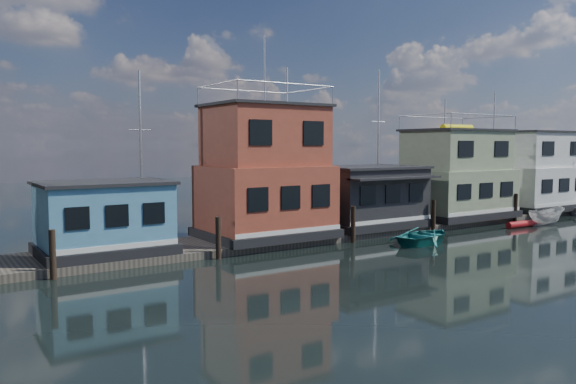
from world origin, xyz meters
TOP-DOWN VIEW (x-y plane):
  - ground at (0.00, 0.00)m, footprint 160.00×160.00m
  - dock at (0.00, 12.00)m, footprint 48.00×5.00m
  - houseboat_blue at (-18.00, 12.00)m, footprint 6.40×4.90m
  - houseboat_red at (-8.50, 12.00)m, footprint 7.40×5.90m
  - houseboat_dark at (-0.50, 11.98)m, footprint 7.40×6.10m
  - houseboat_green at (8.50, 12.00)m, footprint 8.40×5.90m
  - houseboat_white at (18.50, 12.00)m, footprint 8.40×5.90m
  - pilings at (-0.33, 9.20)m, footprint 42.28×0.28m
  - background_masts at (4.76, 18.00)m, footprint 36.40×0.16m
  - motorboat at (12.60, 7.06)m, footprint 3.56×1.64m
  - red_kayak at (10.31, 7.38)m, footprint 3.27×0.60m
  - dinghy_teal at (-0.53, 6.63)m, footprint 5.04×4.08m

SIDE VIEW (x-z plane):
  - ground at x=0.00m, z-range 0.00..0.00m
  - dock at x=0.00m, z-range 0.00..0.40m
  - red_kayak at x=10.31m, z-range 0.00..0.48m
  - dinghy_teal at x=-0.53m, z-range 0.00..0.92m
  - motorboat at x=12.60m, z-range 0.00..1.33m
  - pilings at x=-0.33m, z-range 0.00..2.20m
  - houseboat_blue at x=-18.00m, z-range 0.38..4.04m
  - houseboat_dark at x=-0.50m, z-range 0.39..4.45m
  - houseboat_white at x=18.50m, z-range 0.21..6.87m
  - houseboat_green at x=8.50m, z-range 0.03..7.06m
  - houseboat_red at x=-8.50m, z-range -1.83..10.03m
  - background_masts at x=4.76m, z-range -0.45..11.55m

